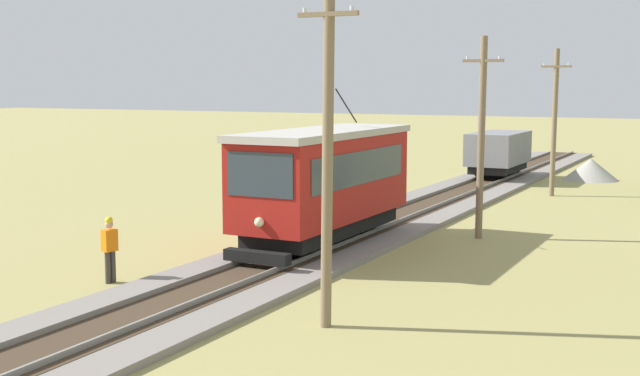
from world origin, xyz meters
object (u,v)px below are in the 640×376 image
at_px(freight_car, 499,152).
at_px(utility_pole_mid, 481,135).
at_px(gravel_pile, 591,169).
at_px(utility_pole_near_tram, 328,148).
at_px(utility_pole_far, 554,121).
at_px(track_worker, 110,246).
at_px(red_tram, 325,181).

height_order(freight_car, utility_pole_mid, utility_pole_mid).
bearing_deg(freight_car, gravel_pile, 28.16).
distance_m(utility_pole_near_tram, utility_pole_mid, 11.71).
height_order(utility_pole_far, track_worker, utility_pole_far).
bearing_deg(gravel_pile, utility_pole_mid, -91.70).
bearing_deg(red_tram, gravel_pile, 79.20).
relative_size(utility_pole_near_tram, gravel_pile, 2.55).
xyz_separation_m(utility_pole_mid, gravel_pile, (0.58, 19.57, -2.93)).
relative_size(freight_car, utility_pole_far, 0.76).
relative_size(red_tram, gravel_pile, 2.85).
bearing_deg(freight_car, utility_pole_far, -51.88).
bearing_deg(red_tram, freight_car, 90.01).
height_order(red_tram, freight_car, red_tram).
height_order(gravel_pile, track_worker, track_worker).
xyz_separation_m(utility_pole_far, track_worker, (-6.89, -22.96, -2.55)).
height_order(utility_pole_mid, gravel_pile, utility_pole_mid).
bearing_deg(utility_pole_mid, track_worker, -122.51).
bearing_deg(red_tram, utility_pole_far, 76.39).
bearing_deg(gravel_pile, utility_pole_near_tram, -91.06).
bearing_deg(red_tram, utility_pole_mid, 45.80).
xyz_separation_m(red_tram, utility_pole_near_tram, (3.92, -7.67, 1.72)).
distance_m(utility_pole_near_tram, utility_pole_far, 23.86).
distance_m(red_tram, freight_car, 21.20).
xyz_separation_m(freight_car, track_worker, (-2.96, -27.96, -0.57)).
height_order(utility_pole_near_tram, utility_pole_far, utility_pole_near_tram).
bearing_deg(gravel_pile, utility_pole_far, -94.47).
xyz_separation_m(utility_pole_far, gravel_pile, (0.58, 7.41, -2.94)).
height_order(freight_car, gravel_pile, freight_car).
distance_m(red_tram, utility_pole_mid, 5.78).
distance_m(red_tram, track_worker, 7.50).
bearing_deg(gravel_pile, red_tram, -100.80).
bearing_deg(utility_pole_mid, utility_pole_near_tram, -90.00).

